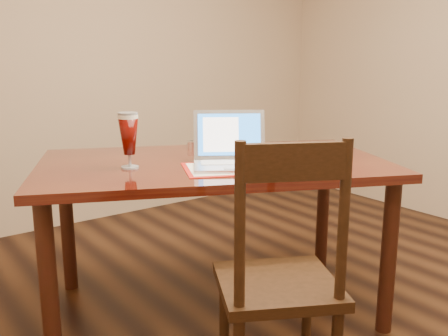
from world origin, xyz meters
TOP-DOWN VIEW (x-y plane):
  - dining_table at (-0.24, 0.64)m, footprint 2.02×1.64m
  - dining_chair at (-0.46, -0.11)m, footprint 0.61×0.60m

SIDE VIEW (x-z plane):
  - dining_chair at x=-0.46m, z-range -0.03..1.05m
  - dining_table at x=-0.24m, z-range 0.19..1.28m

